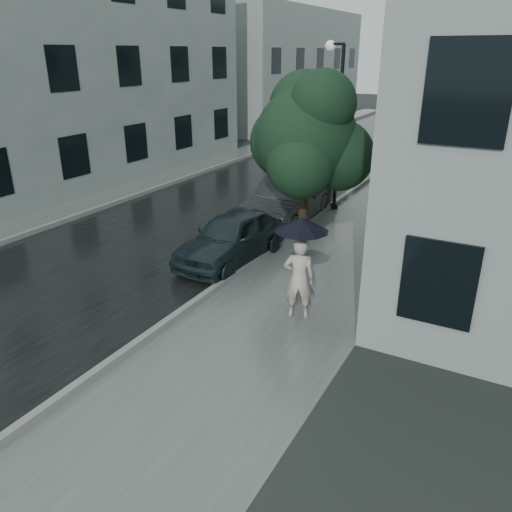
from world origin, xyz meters
The scene contains 14 objects.
ground centered at (0.00, 0.00, 0.00)m, with size 120.00×120.00×0.00m, color black.
sidewalk centered at (0.25, 12.00, 0.00)m, with size 3.50×60.00×0.01m, color slate.
kerb_near centered at (-1.57, 12.00, 0.07)m, with size 0.15×60.00×0.15m, color slate.
asphalt_road centered at (-5.08, 12.00, 0.00)m, with size 6.85×60.00×0.00m, color black.
kerb_far centered at (-8.57, 12.00, 0.07)m, with size 0.15×60.00×0.15m, color slate.
sidewalk_far centered at (-9.50, 12.00, 0.00)m, with size 1.70×60.00×0.01m, color #4C5451.
building_far_a centered at (-13.77, 8.00, 4.75)m, with size 7.02×20.00×9.50m.
building_far_b centered at (-13.77, 30.00, 4.00)m, with size 7.02×18.00×8.00m.
pedestrian centered at (0.58, 2.00, 0.87)m, with size 0.63×0.41×1.73m, color #BAB1A3.
umbrella centered at (0.59, 2.03, 2.02)m, with size 1.36×1.36×1.28m.
street_tree centered at (-0.60, 4.98, 3.22)m, with size 3.27×2.97×4.81m.
lamp_post centered at (-1.59, 9.72, 3.12)m, with size 0.82×0.48×5.47m.
car_near centered at (-2.20, 4.00, 0.66)m, with size 1.53×3.81×1.30m, color #1A282D.
car_far centered at (-2.28, 7.59, 0.75)m, with size 1.57×4.49×1.48m, color #222427.
Camera 1 is at (4.20, -6.49, 5.15)m, focal length 35.00 mm.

